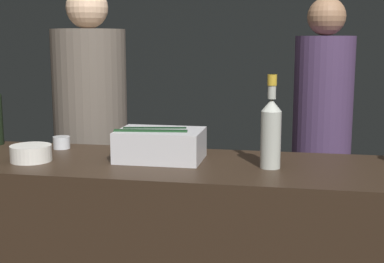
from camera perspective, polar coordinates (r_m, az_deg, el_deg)
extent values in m
cube|color=black|center=(4.40, 5.85, 8.60)|extent=(6.40, 0.06, 2.80)
cube|color=silver|center=(2.12, -3.39, -1.43)|extent=(0.33, 0.24, 0.12)
cylinder|color=#143319|center=(2.09, -4.42, -0.79)|extent=(0.29, 0.11, 0.08)
cylinder|color=black|center=(2.16, -3.98, -0.42)|extent=(0.26, 0.11, 0.07)
cylinder|color=silver|center=(2.19, -16.80, -2.23)|extent=(0.16, 0.16, 0.06)
cylinder|color=gray|center=(2.19, -16.84, -1.54)|extent=(0.13, 0.13, 0.01)
cylinder|color=silver|center=(2.41, -13.75, -1.15)|extent=(0.07, 0.07, 0.05)
sphere|color=#F9D67F|center=(2.41, -13.75, -1.09)|extent=(0.03, 0.03, 0.03)
cylinder|color=#B2B7AD|center=(2.00, 8.39, -0.88)|extent=(0.08, 0.08, 0.21)
cone|color=#B2B7AD|center=(1.98, 8.48, 2.81)|extent=(0.08, 0.08, 0.05)
cylinder|color=#B2B7AD|center=(1.97, 8.53, 4.75)|extent=(0.03, 0.03, 0.09)
cylinder|color=gold|center=(1.97, 8.55, 5.47)|extent=(0.03, 0.03, 0.04)
cube|color=black|center=(3.27, 13.27, -10.03)|extent=(0.25, 0.18, 0.78)
cylinder|color=#473356|center=(3.10, 13.81, 3.19)|extent=(0.33, 0.33, 0.72)
sphere|color=#997051|center=(3.08, 14.17, 11.81)|extent=(0.21, 0.21, 0.21)
cube|color=black|center=(2.99, -10.35, -11.64)|extent=(0.28, 0.21, 0.80)
cylinder|color=#60564C|center=(2.80, -10.82, 3.16)|extent=(0.38, 0.38, 0.73)
sphere|color=beige|center=(2.79, -11.14, 12.82)|extent=(0.21, 0.21, 0.21)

